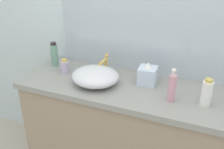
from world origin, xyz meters
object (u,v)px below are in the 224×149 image
object	(u,v)px
soap_dispenser	(172,87)
tissue_box	(148,75)
sink_basin	(95,76)
perfume_bottle	(207,93)
lotion_bottle	(54,55)
spray_can	(65,66)

from	to	relation	value
soap_dispenser	tissue_box	world-z (taller)	soap_dispenser
soap_dispenser	sink_basin	bearing A→B (deg)	177.33
sink_basin	soap_dispenser	xyz separation A→B (m)	(0.54, -0.03, 0.04)
soap_dispenser	perfume_bottle	world-z (taller)	soap_dispenser
perfume_bottle	sink_basin	bearing A→B (deg)	-179.54
sink_basin	lotion_bottle	bearing A→B (deg)	159.53
tissue_box	spray_can	bearing A→B (deg)	-174.16
sink_basin	spray_can	distance (m)	0.31
sink_basin	tissue_box	world-z (taller)	tissue_box
soap_dispenser	lotion_bottle	size ratio (longest dim) A/B	1.15
spray_can	tissue_box	world-z (taller)	tissue_box
sink_basin	spray_can	size ratio (longest dim) A/B	3.00
sink_basin	tissue_box	distance (m)	0.37
sink_basin	soap_dispenser	distance (m)	0.54
lotion_bottle	spray_can	bearing A→B (deg)	-31.03
lotion_bottle	spray_can	world-z (taller)	lotion_bottle
lotion_bottle	tissue_box	size ratio (longest dim) A/B	1.19
tissue_box	lotion_bottle	bearing A→B (deg)	178.14
lotion_bottle	tissue_box	world-z (taller)	lotion_bottle
soap_dispenser	tissue_box	size ratio (longest dim) A/B	1.37
sink_basin	spray_can	bearing A→B (deg)	165.53
soap_dispenser	perfume_bottle	size ratio (longest dim) A/B	1.26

